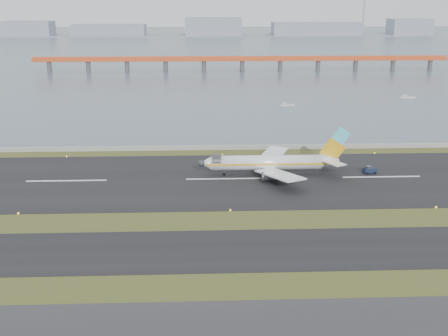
{
  "coord_description": "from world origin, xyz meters",
  "views": [
    {
      "loc": [
        -5.92,
        -105.14,
        43.69
      ],
      "look_at": [
        -0.75,
        22.0,
        5.37
      ],
      "focal_mm": 45.0,
      "sensor_mm": 36.0,
      "label": 1
    }
  ],
  "objects": [
    {
      "name": "workboat_near",
      "position": [
        30.48,
        130.56,
        0.49
      ],
      "size": [
        6.54,
        2.87,
        1.53
      ],
      "rotation": [
        0.0,
        0.0,
        0.14
      ],
      "color": "#B8B9BD",
      "rests_on": "ground"
    },
    {
      "name": "taxiway_strip",
      "position": [
        0.0,
        -12.0,
        0.05
      ],
      "size": [
        1000.0,
        18.0,
        0.1
      ],
      "primitive_type": "cube",
      "color": "black",
      "rests_on": "ground"
    },
    {
      "name": "airliner",
      "position": [
        12.22,
        32.75,
        3.46
      ],
      "size": [
        38.52,
        32.89,
        12.8
      ],
      "color": "white",
      "rests_on": "ground"
    },
    {
      "name": "far_shoreline",
      "position": [
        13.62,
        620.0,
        6.07
      ],
      "size": [
        1400.0,
        80.0,
        60.5
      ],
      "color": "#8890A1",
      "rests_on": "ground"
    },
    {
      "name": "runway_strip",
      "position": [
        0.0,
        30.0,
        0.05
      ],
      "size": [
        1000.0,
        45.0,
        0.1
      ],
      "primitive_type": "cube",
      "color": "black",
      "rests_on": "ground"
    },
    {
      "name": "ground",
      "position": [
        0.0,
        0.0,
        0.0
      ],
      "size": [
        1000.0,
        1000.0,
        0.0
      ],
      "primitive_type": "plane",
      "color": "#344619",
      "rests_on": "ground"
    },
    {
      "name": "pushback_tug",
      "position": [
        37.74,
        33.14,
        1.01
      ],
      "size": [
        3.52,
        2.44,
        2.07
      ],
      "rotation": [
        0.0,
        0.0,
        0.19
      ],
      "color": "#131D35",
      "rests_on": "ground"
    },
    {
      "name": "red_pier",
      "position": [
        20.0,
        250.0,
        7.28
      ],
      "size": [
        260.0,
        5.0,
        10.2
      ],
      "color": "#C54B21",
      "rests_on": "ground"
    },
    {
      "name": "seawall",
      "position": [
        0.0,
        60.0,
        0.5
      ],
      "size": [
        1000.0,
        2.5,
        1.0
      ],
      "primitive_type": "cube",
      "color": "gray",
      "rests_on": "ground"
    },
    {
      "name": "bay_water",
      "position": [
        0.0,
        460.0,
        0.0
      ],
      "size": [
        1400.0,
        800.0,
        1.3
      ],
      "primitive_type": "cube",
      "color": "#4A5C6A",
      "rests_on": "ground"
    },
    {
      "name": "workboat_far",
      "position": [
        88.85,
        147.55,
        0.52
      ],
      "size": [
        7.04,
        3.35,
        1.64
      ],
      "rotation": [
        0.0,
        0.0,
        -0.19
      ],
      "color": "#B8B9BD",
      "rests_on": "ground"
    }
  ]
}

